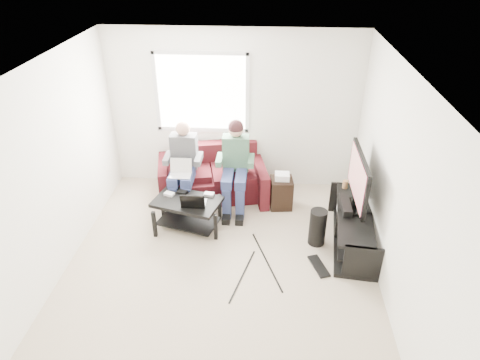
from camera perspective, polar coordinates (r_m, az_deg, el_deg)
name	(u,v)px	position (r m, az deg, el deg)	size (l,w,h in m)	color
floor	(220,269)	(5.67, -2.68, -11.80)	(4.50, 4.50, 0.00)	#C0AE95
ceiling	(214,71)	(4.37, -3.52, 14.35)	(4.50, 4.50, 0.00)	white
wall_back	(234,111)	(6.91, -0.86, 9.15)	(4.50, 4.50, 0.00)	white
wall_front	(180,350)	(3.20, -8.06, -21.53)	(4.50, 4.50, 0.00)	white
wall_left	(48,177)	(5.49, -24.26, 0.35)	(4.50, 4.50, 0.00)	white
wall_right	(395,190)	(5.07, 20.02, -1.23)	(4.50, 4.50, 0.00)	white
window	(202,93)	(6.85, -5.15, 11.51)	(1.48, 0.04, 1.28)	white
sofa	(212,178)	(6.98, -3.72, 0.27)	(1.89, 1.09, 0.81)	#421012
person_left	(183,163)	(6.59, -7.62, 2.30)	(0.40, 0.71, 1.33)	navy
person_right	(235,160)	(6.47, -0.65, 2.63)	(0.40, 0.71, 1.38)	navy
laptop_silver	(180,172)	(6.40, -7.99, 1.10)	(0.32, 0.22, 0.24)	silver
coffee_table	(187,207)	(6.22, -7.02, -3.65)	(1.05, 0.80, 0.47)	black
laptop_black	(194,197)	(6.00, -6.17, -2.22)	(0.34, 0.24, 0.24)	black
controller_a	(169,194)	(6.30, -9.42, -1.85)	(0.14, 0.09, 0.04)	silver
controller_b	(182,192)	(6.31, -7.71, -1.63)	(0.14, 0.09, 0.04)	black
controller_c	(209,194)	(6.22, -4.14, -1.92)	(0.14, 0.09, 0.04)	gray
tv_stand	(352,229)	(6.15, 14.74, -6.34)	(0.64, 1.59, 0.51)	black
tv	(358,179)	(5.83, 15.50, 0.12)	(0.12, 1.10, 0.81)	black
soundbar	(345,205)	(6.02, 13.88, -3.21)	(0.12, 0.50, 0.10)	black
drink_cup	(345,184)	(6.47, 13.85, -0.56)	(0.08, 0.08, 0.12)	#A17045
console_white	(358,243)	(5.79, 15.43, -8.12)	(0.30, 0.22, 0.06)	silver
console_grey	(350,212)	(6.34, 14.42, -4.13)	(0.34, 0.26, 0.08)	gray
console_black	(354,227)	(6.06, 14.90, -6.03)	(0.38, 0.30, 0.07)	black
subwoofer	(318,227)	(6.01, 10.30, -6.22)	(0.23, 0.23, 0.53)	black
keyboard_floor	(319,266)	(5.78, 10.45, -11.23)	(0.14, 0.43, 0.02)	black
end_table	(281,192)	(6.70, 5.52, -1.58)	(0.33, 0.33, 0.60)	black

